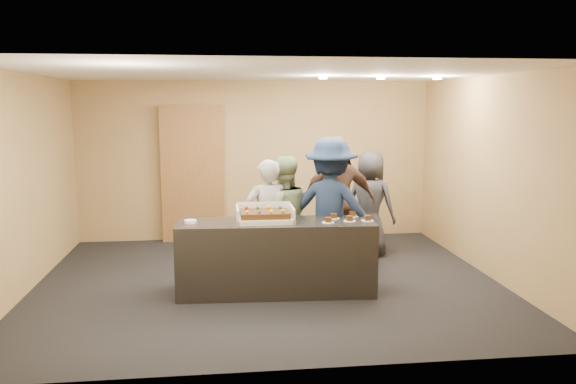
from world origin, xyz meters
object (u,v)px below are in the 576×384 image
Objects in this scene: person_server_grey at (267,221)px; person_brown_extra at (338,202)px; cake_box at (265,218)px; person_navy_man at (331,210)px; person_dark_suit at (370,203)px; serving_counter at (276,257)px; plate_stack at (190,222)px; storage_cabinet at (193,174)px; sheet_cake at (265,214)px; person_sage_man at (283,218)px.

person_server_grey is 1.24m from person_brown_extra.
person_navy_man reaches higher than cake_box.
cake_box is at bearing 81.35° from person_dark_suit.
plate_stack is (-1.03, 0.03, 0.47)m from serving_counter.
person_dark_suit is (2.65, 1.60, -0.11)m from plate_stack.
serving_counter is 0.51m from cake_box.
person_brown_extra is (2.13, -1.78, -0.21)m from storage_cabinet.
person_brown_extra reaches higher than plate_stack.
sheet_cake is (-0.13, -0.00, 0.55)m from serving_counter.
person_dark_suit is (0.85, 1.17, -0.14)m from person_navy_man.
storage_cabinet is at bearing -77.35° from person_server_grey.
person_brown_extra reaches higher than serving_counter.
person_navy_man is at bearing 33.25° from serving_counter.
person_navy_man is at bearing 168.60° from person_server_grey.
person_sage_man is at bearing 25.41° from plate_stack.
person_sage_man reaches higher than person_server_grey.
cake_box is (-0.13, 0.03, 0.50)m from serving_counter.
sheet_cake is 1.01m from person_navy_man.
storage_cabinet reaches higher than cake_box.
sheet_cake is at bearing -90.93° from cake_box.
person_brown_extra is at bearing 81.07° from person_dark_suit.
person_sage_man is 0.88× the size of person_brown_extra.
storage_cabinet is 3.03m from person_dark_suit.
person_navy_man is at bearing 25.23° from cake_box.
plate_stack is at bearing 37.61° from person_navy_man.
serving_counter is 2.32m from person_dark_suit.
person_server_grey reaches higher than plate_stack.
storage_cabinet is 15.71× the size of plate_stack.
cake_box is 0.90m from plate_stack.
person_navy_man is 0.66m from person_brown_extra.
person_server_grey is (0.96, 0.42, -0.11)m from plate_stack.
person_dark_suit reaches higher than serving_counter.
person_brown_extra is (1.07, 0.61, 0.13)m from person_server_grey.
cake_box is at bearing 89.07° from sheet_cake.
person_navy_man is at bearing 93.12° from person_dark_suit.
person_brown_extra reaches higher than person_server_grey.
person_server_grey is 2.05m from person_dark_suit.
serving_counter is 3.14m from storage_cabinet.
plate_stack is (0.11, -2.81, -0.23)m from storage_cabinet.
person_navy_man is at bearing 63.81° from person_brown_extra.
cake_box is 4.69× the size of plate_stack.
cake_box is 0.65m from person_sage_man.
person_sage_man is (0.29, 0.59, -0.17)m from sheet_cake.
cake_box is (1.00, -2.82, -0.20)m from storage_cabinet.
storage_cabinet is 2.61m from person_sage_man.
person_brown_extra is at bearing 49.78° from serving_counter.
serving_counter is 1.13m from plate_stack.
storage_cabinet is at bearing 109.46° from sheet_cake.
person_navy_man reaches higher than person_server_grey.
person_server_grey is at bearing 82.03° from sheet_cake.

